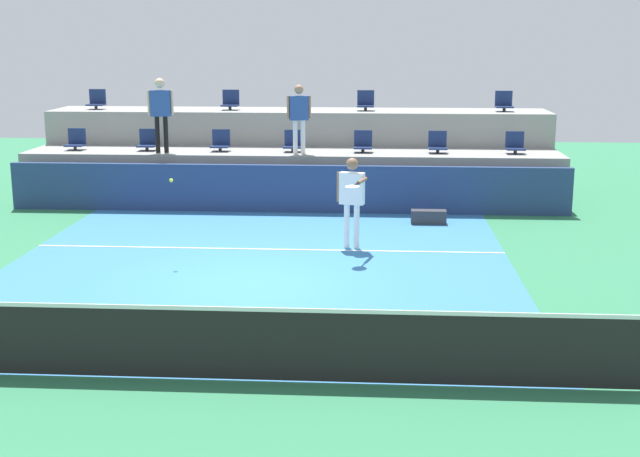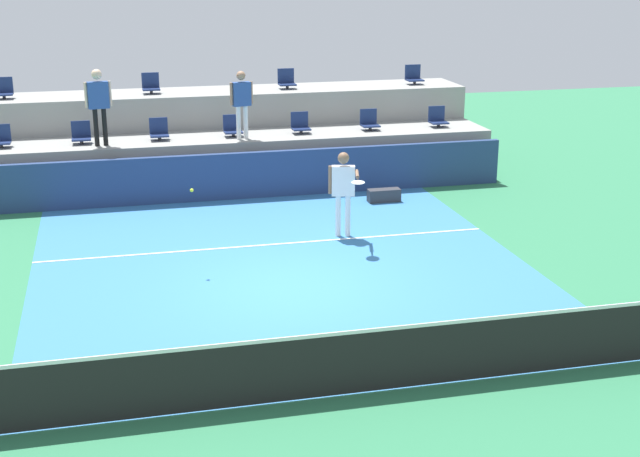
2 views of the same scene
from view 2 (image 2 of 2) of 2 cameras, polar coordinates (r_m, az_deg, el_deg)
The scene contains 23 objects.
ground_plane at distance 15.46m, azimuth -1.72°, elevation -3.80°, with size 40.00×40.00×0.00m, color #2D754C.
court_inner_paint at distance 16.38m, azimuth -2.45°, elevation -2.56°, with size 9.00×10.00×0.01m, color teal.
court_service_line at distance 17.68m, azimuth -3.34°, elevation -1.05°, with size 9.00×0.06×0.00m, color white.
tennis_net at distance 11.70m, azimuth 2.38°, elevation -8.41°, with size 10.48×0.08×1.07m.
sponsor_backboard at distance 20.95m, azimuth -5.15°, elevation 3.39°, with size 13.00×0.16×1.10m, color navy.
seating_tier_lower at distance 22.18m, azimuth -5.67°, elevation 4.37°, with size 13.00×1.80×1.25m, color gray.
seating_tier_upper at distance 23.84m, azimuth -6.32°, elevation 6.30°, with size 13.00×1.80×2.10m, color gray.
stadium_chair_lower_far_left at distance 21.88m, azimuth -19.81°, elevation 5.49°, with size 0.44×0.40×0.52m.
stadium_chair_lower_left at distance 21.75m, azimuth -15.09°, elevation 5.86°, with size 0.44×0.40×0.52m.
stadium_chair_lower_mid_left at distance 21.78m, azimuth -10.30°, elevation 6.19°, with size 0.44×0.40×0.52m.
stadium_chair_lower_center at distance 21.95m, azimuth -5.63°, elevation 6.47°, with size 0.44×0.40×0.52m.
stadium_chair_lower_mid_right at distance 22.24m, azimuth -1.28°, elevation 6.69°, with size 0.44×0.40×0.52m.
stadium_chair_lower_right at distance 22.69m, azimuth 3.19°, elevation 6.88°, with size 0.44×0.40×0.52m.
stadium_chair_lower_far_right at distance 23.28m, azimuth 7.56°, elevation 7.03°, with size 0.44×0.40×0.52m.
stadium_chair_upper_far_left at distance 23.50m, azimuth -19.64°, elevation 8.38°, with size 0.44×0.40×0.52m.
stadium_chair_upper_left at distance 23.41m, azimuth -10.81°, elevation 9.04°, with size 0.44×0.40×0.52m.
stadium_chair_upper_right at distance 23.85m, azimuth -2.16°, elevation 9.48°, with size 0.44×0.40×0.52m.
stadium_chair_upper_far_right at distance 24.80m, azimuth 6.03°, elevation 9.70°, with size 0.44×0.40×0.52m.
tennis_player at distance 17.89m, azimuth 1.53°, elevation 2.78°, with size 0.60×1.29×1.75m.
spectator_in_white at distance 21.22m, azimuth -14.04°, elevation 8.04°, with size 0.62×0.27×1.77m.
spectator_leaning_on_rail at distance 21.47m, azimuth -5.06°, elevation 8.31°, with size 0.58×0.27×1.63m.
tennis_ball at distance 16.01m, azimuth -8.24°, elevation 2.44°, with size 0.07×0.07×0.07m.
equipment_bag at distance 20.74m, azimuth 4.13°, elevation 2.14°, with size 0.76×0.28×0.30m, color #333338.
Camera 2 is at (-2.95, -14.12, 5.59)m, focal length 49.84 mm.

